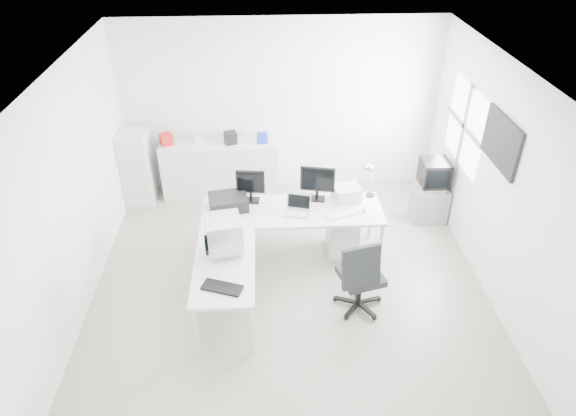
{
  "coord_description": "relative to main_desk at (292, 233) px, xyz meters",
  "views": [
    {
      "loc": [
        -0.29,
        -5.15,
        4.5
      ],
      "look_at": [
        0.0,
        0.2,
        1.0
      ],
      "focal_mm": 32.0,
      "sensor_mm": 36.0,
      "label": 1
    }
  ],
  "objects": [
    {
      "name": "black_keyboard",
      "position": [
        -0.85,
        -1.5,
        0.39
      ],
      "size": [
        0.47,
        0.32,
        0.03
      ],
      "primitive_type": "cube",
      "rotation": [
        0.0,
        0.0,
        -0.35
      ],
      "color": "black",
      "rests_on": "side_desk"
    },
    {
      "name": "drawer_pedestal",
      "position": [
        0.7,
        0.05,
        -0.08
      ],
      "size": [
        0.4,
        0.5,
        0.6
      ],
      "primitive_type": "cube",
      "color": "silver",
      "rests_on": "floor"
    },
    {
      "name": "white_mouse",
      "position": [
        0.95,
        -0.1,
        0.41
      ],
      "size": [
        0.06,
        0.06,
        0.06
      ],
      "primitive_type": "sphere",
      "color": "silver",
      "rests_on": "main_desk"
    },
    {
      "name": "left_wall",
      "position": [
        -2.58,
        -0.53,
        1.02
      ],
      "size": [
        0.02,
        5.0,
        2.8
      ],
      "primitive_type": "cube",
      "color": "silver",
      "rests_on": "floor"
    },
    {
      "name": "white_keyboard",
      "position": [
        0.65,
        -0.15,
        0.38
      ],
      "size": [
        0.46,
        0.28,
        0.02
      ],
      "primitive_type": "cube",
      "rotation": [
        0.0,
        0.0,
        0.34
      ],
      "color": "silver",
      "rests_on": "main_desk"
    },
    {
      "name": "right_wall",
      "position": [
        2.42,
        -0.53,
        1.02
      ],
      "size": [
        0.02,
        5.0,
        2.8
      ],
      "primitive_type": "cube",
      "color": "silver",
      "rests_on": "floor"
    },
    {
      "name": "filing_cabinet",
      "position": [
        -2.36,
        1.54,
        0.24
      ],
      "size": [
        0.43,
        0.51,
        1.23
      ],
      "primitive_type": "cube",
      "color": "silver",
      "rests_on": "floor"
    },
    {
      "name": "sideboard",
      "position": [
        -1.08,
        1.71,
        0.09
      ],
      "size": [
        1.85,
        0.46,
        0.92
      ],
      "primitive_type": "cube",
      "color": "silver",
      "rests_on": "floor"
    },
    {
      "name": "back_wall",
      "position": [
        -0.08,
        1.97,
        1.02
      ],
      "size": [
        5.0,
        0.02,
        2.8
      ],
      "primitive_type": "cube",
      "color": "silver",
      "rests_on": "floor"
    },
    {
      "name": "clutter_box_a",
      "position": [
        -1.88,
        1.71,
        0.64
      ],
      "size": [
        0.23,
        0.22,
        0.18
      ],
      "primitive_type": "cube",
      "rotation": [
        0.0,
        0.0,
        0.44
      ],
      "color": "#B01F19",
      "rests_on": "sideboard"
    },
    {
      "name": "office_chair",
      "position": [
        0.75,
        -1.07,
        0.16
      ],
      "size": [
        0.76,
        0.76,
        1.07
      ],
      "primitive_type": null,
      "rotation": [
        0.0,
        0.0,
        0.26
      ],
      "color": "#25282A",
      "rests_on": "floor"
    },
    {
      "name": "clutter_bottle",
      "position": [
        -2.18,
        1.75,
        0.66
      ],
      "size": [
        0.07,
        0.07,
        0.22
      ],
      "primitive_type": "cylinder",
      "color": "silver",
      "rests_on": "sideboard"
    },
    {
      "name": "ceiling",
      "position": [
        -0.08,
        -0.53,
        2.42
      ],
      "size": [
        5.0,
        5.0,
        0.01
      ],
      "primitive_type": "cube",
      "color": "white",
      "rests_on": "back_wall"
    },
    {
      "name": "clutter_box_d",
      "position": [
        -0.38,
        1.71,
        0.63
      ],
      "size": [
        0.17,
        0.15,
        0.15
      ],
      "primitive_type": "cube",
      "rotation": [
        0.0,
        0.0,
        0.15
      ],
      "color": "#1734A3",
      "rests_on": "sideboard"
    },
    {
      "name": "tv_cabinet",
      "position": [
        2.14,
        0.79,
        -0.1
      ],
      "size": [
        0.5,
        0.41,
        0.54
      ],
      "primitive_type": "cube",
      "color": "gray",
      "rests_on": "floor"
    },
    {
      "name": "floor",
      "position": [
        -0.08,
        -0.53,
        -0.38
      ],
      "size": [
        5.0,
        5.0,
        0.01
      ],
      "primitive_type": "cube",
      "color": "beige",
      "rests_on": "ground"
    },
    {
      "name": "crt_tv",
      "position": [
        2.14,
        0.79,
        0.39
      ],
      "size": [
        0.5,
        0.48,
        0.45
      ],
      "primitive_type": null,
      "color": "black",
      "rests_on": "tv_cabinet"
    },
    {
      "name": "main_desk",
      "position": [
        0.0,
        0.0,
        0.0
      ],
      "size": [
        2.4,
        0.8,
        0.75
      ],
      "primitive_type": null,
      "color": "silver",
      "rests_on": "floor"
    },
    {
      "name": "desk_lamp",
      "position": [
        1.1,
        0.3,
        0.63
      ],
      "size": [
        0.21,
        0.21,
        0.52
      ],
      "primitive_type": null,
      "rotation": [
        0.0,
        0.0,
        0.22
      ],
      "color": "silver",
      "rests_on": "main_desk"
    },
    {
      "name": "clutter_box_c",
      "position": [
        -0.88,
        1.71,
        0.64
      ],
      "size": [
        0.22,
        0.21,
        0.19
      ],
      "primitive_type": "cube",
      "rotation": [
        0.0,
        0.0,
        0.24
      ],
      "color": "black",
      "rests_on": "sideboard"
    },
    {
      "name": "wall_picture",
      "position": [
        2.39,
        -0.43,
        1.52
      ],
      "size": [
        0.04,
        0.9,
        0.6
      ],
      "primitive_type": null,
      "color": "black",
      "rests_on": "right_wall"
    },
    {
      "name": "laser_printer",
      "position": [
        0.75,
        0.22,
        0.48
      ],
      "size": [
        0.41,
        0.37,
        0.2
      ],
      "primitive_type": "cube",
      "rotation": [
        0.0,
        0.0,
        0.21
      ],
      "color": "beige",
      "rests_on": "main_desk"
    },
    {
      "name": "laptop",
      "position": [
        0.05,
        -0.1,
        0.48
      ],
      "size": [
        0.4,
        0.4,
        0.21
      ],
      "primitive_type": null,
      "rotation": [
        0.0,
        0.0,
        -0.27
      ],
      "color": "#B7B7BA",
      "rests_on": "main_desk"
    },
    {
      "name": "lcd_monitor_large",
      "position": [
        0.35,
        0.25,
        0.62
      ],
      "size": [
        0.49,
        0.28,
        0.48
      ],
      "primitive_type": null,
      "rotation": [
        0.0,
        0.0,
        -0.22
      ],
      "color": "black",
      "rests_on": "main_desk"
    },
    {
      "name": "clutter_box_b",
      "position": [
        -1.38,
        1.71,
        0.61
      ],
      "size": [
        0.15,
        0.13,
        0.13
      ],
      "primitive_type": "cube",
      "rotation": [
        0.0,
        0.0,
        0.2
      ],
      "color": "silver",
      "rests_on": "sideboard"
    },
    {
      "name": "inkjet_printer",
      "position": [
        -0.85,
        0.1,
        0.46
      ],
      "size": [
        0.56,
        0.47,
        0.18
      ],
      "primitive_type": "cube",
      "rotation": [
        0.0,
        0.0,
        0.17
      ],
      "color": "black",
      "rests_on": "main_desk"
    },
    {
      "name": "lcd_monitor_small",
      "position": [
        -0.55,
        0.25,
        0.62
      ],
      "size": [
        0.4,
        0.26,
        0.48
      ],
      "primitive_type": null,
      "rotation": [
        0.0,
        0.0,
        -0.11
      ],
      "color": "black",
      "rests_on": "main_desk"
    },
    {
      "name": "window",
      "position": [
        2.4,
        0.67,
        1.23
      ],
      "size": [
        0.02,
        1.2,
        1.1
      ],
      "primitive_type": null,
      "color": "white",
      "rests_on": "right_wall"
    },
    {
      "name": "side_desk",
      "position": [
        -0.85,
        -1.1,
        0.0
      ],
      "size": [
        0.7,
        1.4,
        0.75
      ],
      "primitive_type": null,
      "color": "silver",
      "rests_on": "floor"
    },
    {
      "name": "crt_monitor",
      "position": [
        -0.85,
        -0.85,
        0.61
      ],
      "size": [
        0.47,
        0.47,
        0.46
      ],
      "primitive_type": null,
      "rotation": [
        0.0,
        0.0,
        0.18
      ],
      "color": "#B7B7BA",
      "rests_on": "side_desk"
    }
  ]
}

